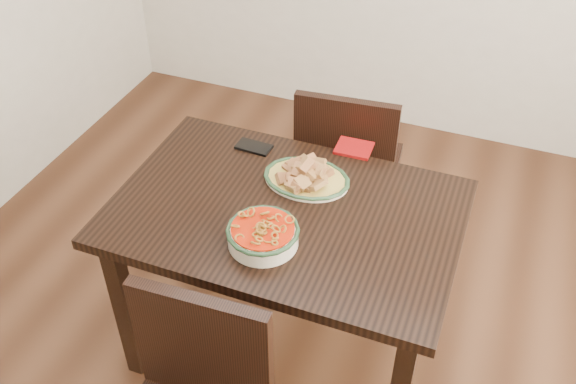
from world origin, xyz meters
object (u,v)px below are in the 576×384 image
(fish_plate, at_px, (307,172))
(noodle_bowl, at_px, (263,233))
(chair_far, at_px, (347,164))
(smartphone, at_px, (254,147))
(dining_table, at_px, (286,230))

(fish_plate, bearing_deg, noodle_bowl, -93.63)
(chair_far, relative_size, smartphone, 6.56)
(smartphone, bearing_deg, chair_far, 54.15)
(chair_far, distance_m, smartphone, 0.52)
(chair_far, relative_size, noodle_bowl, 3.75)
(fish_plate, bearing_deg, dining_table, -94.82)
(noodle_bowl, bearing_deg, fish_plate, 86.37)
(smartphone, bearing_deg, dining_table, -46.89)
(dining_table, xyz_separation_m, noodle_bowl, (-0.01, -0.18, 0.14))
(smartphone, bearing_deg, fish_plate, -22.12)
(chair_far, height_order, noodle_bowl, chair_far)
(dining_table, bearing_deg, smartphone, 130.37)
(dining_table, height_order, noodle_bowl, noodle_bowl)
(fish_plate, bearing_deg, smartphone, 155.15)
(fish_plate, height_order, smartphone, fish_plate)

